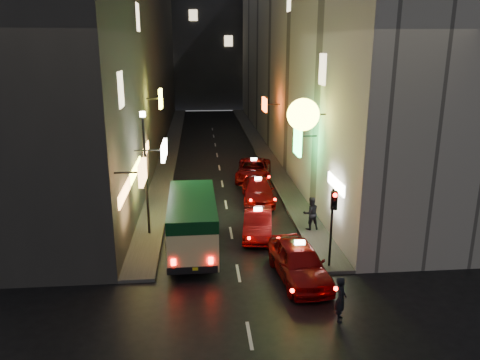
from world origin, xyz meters
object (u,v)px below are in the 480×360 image
object	(u,v)px
traffic_light	(333,212)
pedestrian_crossing	(341,296)
taxi_near	(299,259)
lamp_post	(146,165)
minibus	(192,218)

from	to	relation	value
traffic_light	pedestrian_crossing	bearing A→B (deg)	-100.41
taxi_near	pedestrian_crossing	size ratio (longest dim) A/B	3.14
taxi_near	lamp_post	bearing A→B (deg)	142.01
taxi_near	traffic_light	bearing A→B (deg)	24.07
minibus	taxi_near	world-z (taller)	minibus
taxi_near	traffic_light	distance (m)	2.44
lamp_post	traffic_light	bearing A→B (deg)	-28.91
taxi_near	traffic_light	size ratio (longest dim) A/B	1.69
pedestrian_crossing	taxi_near	bearing A→B (deg)	31.82
minibus	taxi_near	size ratio (longest dim) A/B	1.04
minibus	traffic_light	distance (m)	6.51
traffic_light	lamp_post	world-z (taller)	lamp_post
minibus	pedestrian_crossing	world-z (taller)	minibus
pedestrian_crossing	traffic_light	size ratio (longest dim) A/B	0.54
lamp_post	taxi_near	bearing A→B (deg)	-37.99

